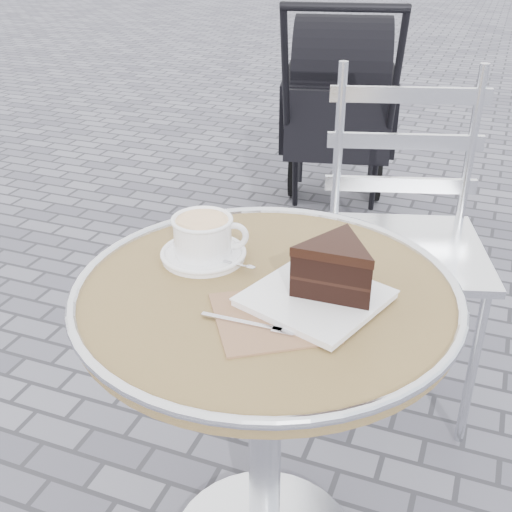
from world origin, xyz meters
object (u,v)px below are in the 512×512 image
(cake_plate_set, at_px, (330,275))
(baby_stroller, at_px, (338,121))
(cafe_table, at_px, (266,360))
(bistro_chair, at_px, (403,203))
(cappuccino_set, at_px, (204,240))

(cake_plate_set, height_order, baby_stroller, baby_stroller)
(cafe_table, xyz_separation_m, bistro_chair, (0.13, 0.77, 0.04))
(cafe_table, height_order, cappuccino_set, cappuccino_set)
(cappuccino_set, distance_m, cake_plate_set, 0.28)
(baby_stroller, bearing_deg, cake_plate_set, -89.83)
(cake_plate_set, bearing_deg, bistro_chair, 107.76)
(bistro_chair, distance_m, baby_stroller, 1.24)
(cafe_table, bearing_deg, bistro_chair, 80.44)
(cappuccino_set, bearing_deg, bistro_chair, 45.54)
(cafe_table, relative_size, bistro_chair, 0.75)
(cafe_table, relative_size, baby_stroller, 0.67)
(bistro_chair, bearing_deg, cafe_table, -116.42)
(cappuccino_set, bearing_deg, cafe_table, -45.79)
(baby_stroller, bearing_deg, cafe_table, -93.19)
(baby_stroller, bearing_deg, bistro_chair, -80.62)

